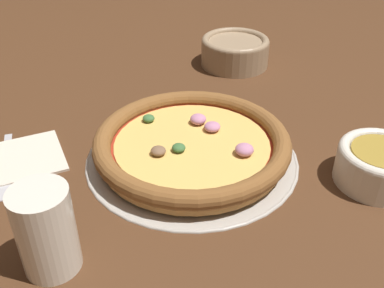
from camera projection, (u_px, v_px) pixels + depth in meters
The scene contains 8 objects.
ground_plane at pixel (192, 158), 0.70m from camera, with size 3.00×3.00×0.00m, color #4C2D19.
pizza_tray at pixel (192, 156), 0.70m from camera, with size 0.33×0.33×0.01m.
pizza at pixel (192, 144), 0.69m from camera, with size 0.30×0.30×0.04m.
bowl_near at pixel (380, 163), 0.64m from camera, with size 0.12×0.12×0.06m.
bowl_far at pixel (235, 50), 0.98m from camera, with size 0.15×0.15×0.06m.
drinking_cup at pixel (46, 230), 0.50m from camera, with size 0.07×0.07×0.11m.
napkin at pixel (10, 160), 0.69m from camera, with size 0.19×0.17×0.01m.
fork at pixel (5, 168), 0.68m from camera, with size 0.11×0.16×0.00m.
Camera 1 is at (-0.43, -0.38, 0.41)m, focal length 42.00 mm.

